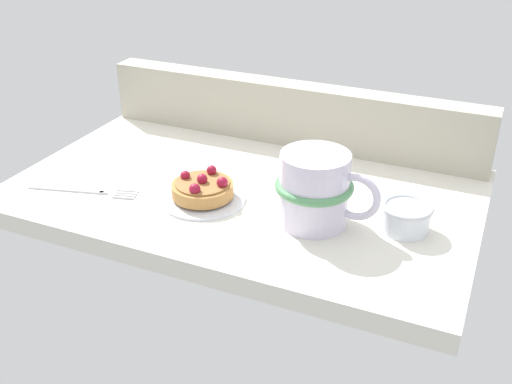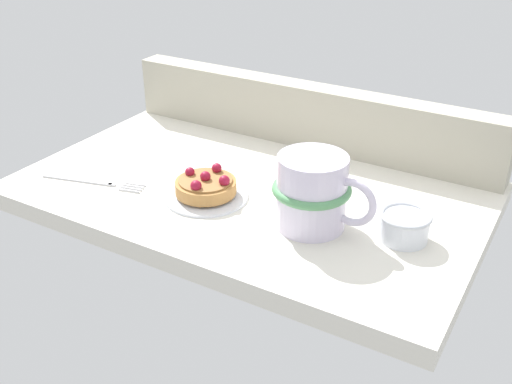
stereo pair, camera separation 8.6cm
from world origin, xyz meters
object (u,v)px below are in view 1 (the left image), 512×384
(dessert_plate, at_px, (203,198))
(dessert_fork, at_px, (84,190))
(raspberry_tart, at_px, (203,188))
(coffee_mug, at_px, (316,189))
(sugar_bowl, at_px, (406,217))

(dessert_plate, xyz_separation_m, dessert_fork, (-0.18, -0.05, -0.00))
(raspberry_tart, height_order, dessert_fork, raspberry_tart)
(dessert_plate, bearing_deg, raspberry_tart, -2.83)
(coffee_mug, xyz_separation_m, dessert_fork, (-0.35, -0.06, -0.05))
(raspberry_tart, relative_size, coffee_mug, 0.63)
(dessert_plate, relative_size, coffee_mug, 0.87)
(coffee_mug, bearing_deg, raspberry_tart, -177.97)
(dessert_plate, distance_m, dessert_fork, 0.19)
(dessert_plate, distance_m, sugar_bowl, 0.30)
(dessert_fork, bearing_deg, dessert_plate, 16.25)
(dessert_fork, distance_m, sugar_bowl, 0.48)
(dessert_plate, xyz_separation_m, raspberry_tart, (0.00, -0.00, 0.02))
(dessert_plate, xyz_separation_m, sugar_bowl, (0.29, 0.04, 0.02))
(sugar_bowl, bearing_deg, raspberry_tart, -172.85)
(coffee_mug, relative_size, sugar_bowl, 2.13)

